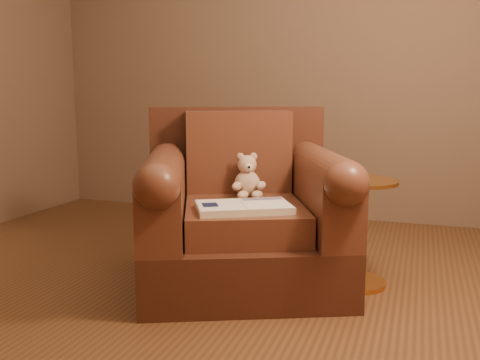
% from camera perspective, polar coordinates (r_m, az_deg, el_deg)
% --- Properties ---
extents(floor, '(4.00, 4.00, 0.00)m').
position_cam_1_polar(floor, '(3.12, -7.80, -11.18)').
color(floor, brown).
rests_on(floor, ground).
extents(armchair, '(1.44, 1.41, 1.00)m').
position_cam_1_polar(armchair, '(3.10, 0.26, -3.78)').
color(armchair, '#432216').
rests_on(armchair, floor).
extents(teddy_bear, '(0.20, 0.22, 0.27)m').
position_cam_1_polar(teddy_bear, '(3.16, 0.82, -0.01)').
color(teddy_bear, '#C9A88C').
rests_on(teddy_bear, armchair).
extents(guidebook, '(0.57, 0.49, 0.04)m').
position_cam_1_polar(guidebook, '(2.80, 0.39, -2.91)').
color(guidebook, beige).
rests_on(guidebook, armchair).
extents(side_table, '(0.44, 0.44, 0.61)m').
position_cam_1_polar(side_table, '(3.10, 12.36, -5.10)').
color(side_table, gold).
rests_on(side_table, floor).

